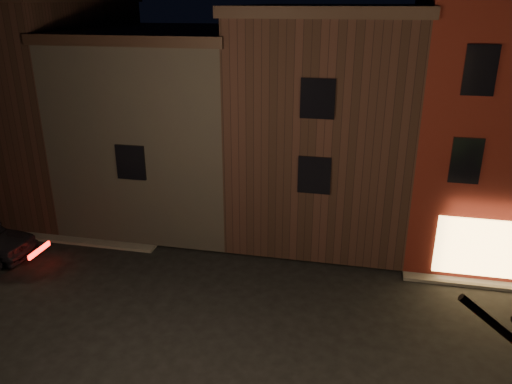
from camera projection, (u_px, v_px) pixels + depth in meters
ground at (239, 348)px, 14.88m from camera, size 120.00×120.00×0.00m
sidewalk_far_left at (44, 139)px, 37.08m from camera, size 30.00×30.00×0.12m
corner_building at (489, 115)px, 19.99m from camera, size 6.50×8.50×10.50m
row_building_a at (327, 116)px, 22.42m from camera, size 7.30×10.30×9.40m
row_building_b at (176, 119)px, 24.04m from camera, size 7.80×10.30×8.40m
row_building_c at (40, 98)px, 25.22m from camera, size 7.30×10.30×9.90m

